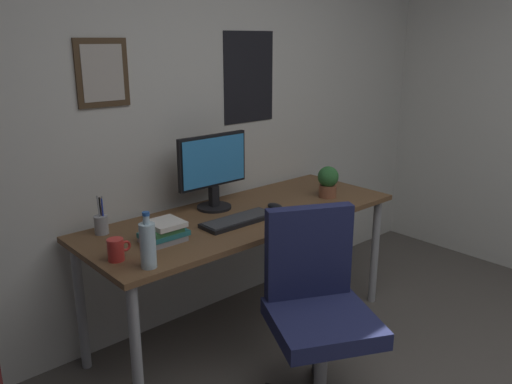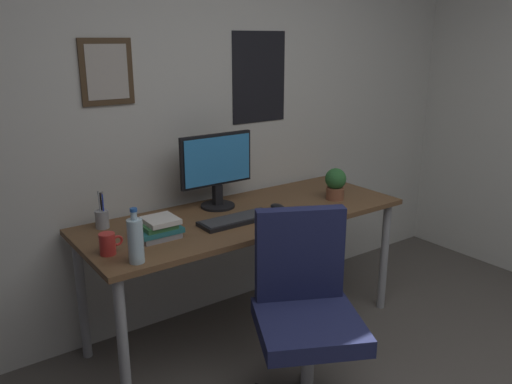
% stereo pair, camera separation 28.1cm
% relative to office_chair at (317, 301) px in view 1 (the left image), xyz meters
% --- Properties ---
extents(wall_back, '(4.40, 0.10, 2.60)m').
position_rel_office_chair_xyz_m(wall_back, '(0.13, 1.12, 0.77)').
color(wall_back, silver).
rests_on(wall_back, ground_plane).
extents(desk, '(1.87, 0.70, 0.75)m').
position_rel_office_chair_xyz_m(desk, '(0.15, 0.69, 0.15)').
color(desk, brown).
rests_on(desk, ground_plane).
extents(office_chair, '(0.62, 0.62, 0.95)m').
position_rel_office_chair_xyz_m(office_chair, '(0.00, 0.00, 0.00)').
color(office_chair, '#1E234C').
rests_on(office_chair, ground_plane).
extents(monitor, '(0.46, 0.20, 0.43)m').
position_rel_office_chair_xyz_m(monitor, '(0.08, 0.88, 0.46)').
color(monitor, black).
rests_on(monitor, desk).
extents(keyboard, '(0.43, 0.15, 0.03)m').
position_rel_office_chair_xyz_m(keyboard, '(0.03, 0.60, 0.23)').
color(keyboard, black).
rests_on(keyboard, desk).
extents(computer_mouse, '(0.06, 0.11, 0.04)m').
position_rel_office_chair_xyz_m(computer_mouse, '(0.33, 0.63, 0.24)').
color(computer_mouse, black).
rests_on(computer_mouse, desk).
extents(water_bottle, '(0.07, 0.07, 0.25)m').
position_rel_office_chair_xyz_m(water_bottle, '(-0.63, 0.42, 0.33)').
color(water_bottle, silver).
rests_on(water_bottle, desk).
extents(coffee_mug_near, '(0.11, 0.07, 0.10)m').
position_rel_office_chair_xyz_m(coffee_mug_near, '(-0.70, 0.58, 0.27)').
color(coffee_mug_near, red).
rests_on(coffee_mug_near, desk).
extents(potted_plant, '(0.13, 0.13, 0.20)m').
position_rel_office_chair_xyz_m(potted_plant, '(0.75, 0.59, 0.32)').
color(potted_plant, brown).
rests_on(potted_plant, desk).
extents(pen_cup, '(0.07, 0.07, 0.20)m').
position_rel_office_chair_xyz_m(pen_cup, '(-0.60, 0.93, 0.27)').
color(pen_cup, '#9EA0A5').
rests_on(pen_cup, desk).
extents(book_stack_left, '(0.22, 0.17, 0.10)m').
position_rel_office_chair_xyz_m(book_stack_left, '(-0.42, 0.63, 0.27)').
color(book_stack_left, gray).
rests_on(book_stack_left, desk).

